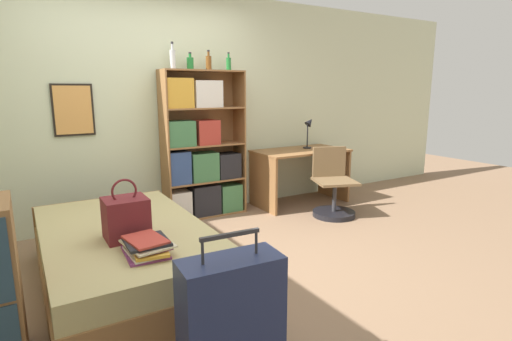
# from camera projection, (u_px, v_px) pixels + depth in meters

# --- Properties ---
(ground_plane) EXTENTS (14.00, 14.00, 0.00)m
(ground_plane) POSITION_uv_depth(u_px,v_px,m) (200.00, 269.00, 3.39)
(ground_plane) COLOR #84664C
(wall_back) EXTENTS (10.00, 0.09, 2.60)m
(wall_back) POSITION_uv_depth(u_px,v_px,m) (141.00, 107.00, 4.44)
(wall_back) COLOR beige
(wall_back) RESTS_ON ground_plane
(bed) EXTENTS (1.16, 1.96, 0.48)m
(bed) POSITION_uv_depth(u_px,v_px,m) (126.00, 257.00, 3.06)
(bed) COLOR olive
(bed) RESTS_ON ground_plane
(handbag) EXTENTS (0.29, 0.26, 0.43)m
(handbag) POSITION_uv_depth(u_px,v_px,m) (126.00, 218.00, 2.77)
(handbag) COLOR maroon
(handbag) RESTS_ON bed
(book_stack_on_bed) EXTENTS (0.30, 0.37, 0.10)m
(book_stack_on_bed) POSITION_uv_depth(u_px,v_px,m) (147.00, 246.00, 2.52)
(book_stack_on_bed) COLOR #7A336B
(book_stack_on_bed) RESTS_ON bed
(suitcase) EXTENTS (0.52, 0.26, 0.84)m
(suitcase) POSITION_uv_depth(u_px,v_px,m) (231.00, 325.00, 1.98)
(suitcase) COLOR navy
(suitcase) RESTS_ON ground_plane
(bookcase) EXTENTS (0.97, 0.31, 1.71)m
(bookcase) POSITION_uv_depth(u_px,v_px,m) (200.00, 154.00, 4.68)
(bookcase) COLOR olive
(bookcase) RESTS_ON ground_plane
(bottle_green) EXTENTS (0.06, 0.06, 0.29)m
(bottle_green) POSITION_uv_depth(u_px,v_px,m) (173.00, 59.00, 4.37)
(bottle_green) COLOR #B7BCC1
(bottle_green) RESTS_ON bookcase
(bottle_brown) EXTENTS (0.08, 0.08, 0.19)m
(bottle_brown) POSITION_uv_depth(u_px,v_px,m) (190.00, 63.00, 4.47)
(bottle_brown) COLOR #1E6B2D
(bottle_brown) RESTS_ON bookcase
(bottle_clear) EXTENTS (0.07, 0.07, 0.22)m
(bottle_clear) POSITION_uv_depth(u_px,v_px,m) (209.00, 62.00, 4.56)
(bottle_clear) COLOR brown
(bottle_clear) RESTS_ON bookcase
(bottle_blue) EXTENTS (0.06, 0.06, 0.21)m
(bottle_blue) POSITION_uv_depth(u_px,v_px,m) (229.00, 64.00, 4.67)
(bottle_blue) COLOR #1E6B2D
(bottle_blue) RESTS_ON bookcase
(desk) EXTENTS (1.21, 0.66, 0.72)m
(desk) POSITION_uv_depth(u_px,v_px,m) (300.00, 166.00, 5.26)
(desk) COLOR olive
(desk) RESTS_ON ground_plane
(desk_lamp) EXTENTS (0.16, 0.11, 0.42)m
(desk_lamp) POSITION_uv_depth(u_px,v_px,m) (309.00, 127.00, 5.31)
(desk_lamp) COLOR black
(desk_lamp) RESTS_ON desk
(desk_chair) EXTENTS (0.59, 0.59, 0.81)m
(desk_chair) POSITION_uv_depth(u_px,v_px,m) (333.00, 195.00, 4.80)
(desk_chair) COLOR black
(desk_chair) RESTS_ON ground_plane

